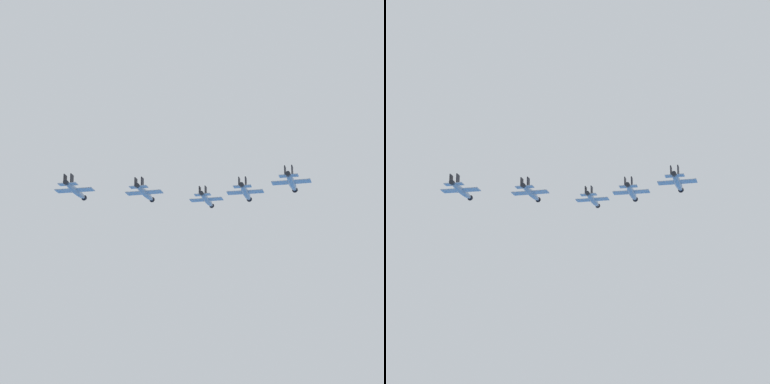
{
  "view_description": "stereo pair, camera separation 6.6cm",
  "coord_description": "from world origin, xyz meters",
  "views": [
    {
      "loc": [
        228.98,
        104.79,
        17.64
      ],
      "look_at": [
        -7.23,
        26.1,
        91.42
      ],
      "focal_mm": 79.15,
      "sensor_mm": 36.0,
      "label": 1
    },
    {
      "loc": [
        228.96,
        104.85,
        17.64
      ],
      "look_at": [
        -7.23,
        26.1,
        91.42
      ],
      "focal_mm": 79.15,
      "sensor_mm": 36.0,
      "label": 2
    }
  ],
  "objects": [
    {
      "name": "jet_lead",
      "position": [
        -29.85,
        23.83,
        95.31
      ],
      "size": [
        18.24,
        11.2,
        3.83
      ],
      "rotation": [
        0.0,
        0.0,
        3.22
      ],
      "color": "#9EA3A8"
    },
    {
      "name": "jet_right_wingman",
      "position": [
        -12.63,
        41.73,
        91.39
      ],
      "size": [
        18.65,
        11.53,
        3.92
      ],
      "rotation": [
        0.0,
        0.0,
        3.25
      ],
      "color": "#9EA3A8"
    },
    {
      "name": "jet_left_wingman",
      "position": [
        -9.42,
        9.72,
        93.32
      ],
      "size": [
        19.29,
        11.85,
        4.05
      ],
      "rotation": [
        0.0,
        0.0,
        3.22
      ],
      "color": "#9EA3A8"
    },
    {
      "name": "jet_right_outer",
      "position": [
        4.59,
        59.62,
        87.84
      ],
      "size": [
        18.25,
        11.21,
        3.83
      ],
      "rotation": [
        0.0,
        0.0,
        3.23
      ],
      "color": "#9EA3A8"
    },
    {
      "name": "jet_left_outer",
      "position": [
        11.02,
        -4.4,
        89.65
      ],
      "size": [
        19.1,
        11.82,
        4.01
      ],
      "rotation": [
        0.0,
        0.0,
        3.26
      ],
      "color": "#9EA3A8"
    }
  ]
}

